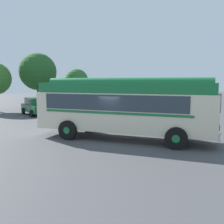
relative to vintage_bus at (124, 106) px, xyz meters
The scene contains 7 objects.
ground_plane 1.95m from the vintage_bus, 151.47° to the left, with size 120.00×120.00×0.00m, color #474749.
vintage_bus is the anchor object (origin of this frame).
car_near_left 13.64m from the vintage_bus, 100.07° to the left, with size 2.39×4.39×1.66m.
car_mid_left 13.57m from the vintage_bus, 89.91° to the left, with size 2.31×4.36×1.66m.
car_mid_right 13.50m from the vintage_bus, 77.53° to the left, with size 2.24×4.33×1.66m.
tree_centre 19.37m from the vintage_bus, 92.96° to the left, with size 4.39×4.39×6.62m.
tree_right_of_centre 19.48m from the vintage_bus, 78.51° to the left, with size 2.97×2.97×4.87m.
Camera 1 is at (-6.85, -13.05, 3.30)m, focal length 42.00 mm.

